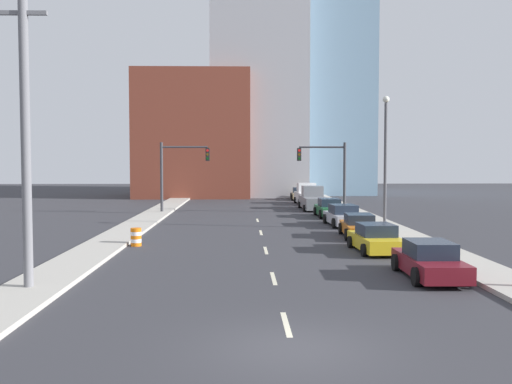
{
  "coord_description": "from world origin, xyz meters",
  "views": [
    {
      "loc": [
        -1.22,
        -13.32,
        4.45
      ],
      "look_at": [
        -0.14,
        28.4,
        2.2
      ],
      "focal_mm": 40.0,
      "sensor_mm": 36.0,
      "label": 1
    }
  ],
  "objects": [
    {
      "name": "traffic_signal_right",
      "position": [
        6.45,
        35.36,
        3.93
      ],
      "size": [
        4.21,
        0.35,
        6.06
      ],
      "color": "#38383D",
      "rests_on": "ground"
    },
    {
      "name": "sedan_orange",
      "position": [
        5.68,
        19.71,
        0.64
      ],
      "size": [
        2.21,
        4.78,
        1.37
      ],
      "rotation": [
        0.0,
        0.0,
        -0.05
      ],
      "color": "orange",
      "rests_on": "ground"
    },
    {
      "name": "street_lamp",
      "position": [
        8.2,
        23.71,
        5.02
      ],
      "size": [
        0.44,
        0.44,
        8.69
      ],
      "color": "#4C4C51",
      "rests_on": "ground"
    },
    {
      "name": "sedan_maroon",
      "position": [
        5.95,
        8.01,
        0.66
      ],
      "size": [
        2.13,
        4.65,
        1.42
      ],
      "rotation": [
        0.0,
        0.0,
        -0.02
      ],
      "color": "maroon",
      "rests_on": "ground"
    },
    {
      "name": "lane_stripe_at_30m",
      "position": [
        0.0,
        29.51,
        0.0
      ],
      "size": [
        0.16,
        2.4,
        0.01
      ],
      "primitive_type": "cube",
      "color": "beige",
      "rests_on": "ground"
    },
    {
      "name": "traffic_barrel",
      "position": [
        -6.76,
        16.56,
        0.47
      ],
      "size": [
        0.56,
        0.56,
        0.95
      ],
      "color": "orange",
      "rests_on": "ground"
    },
    {
      "name": "ground_plane",
      "position": [
        0.0,
        0.0,
        0.0
      ],
      "size": [
        200.0,
        200.0,
        0.0
      ],
      "primitive_type": "plane",
      "color": "#333338"
    },
    {
      "name": "pickup_truck_gray",
      "position": [
        5.44,
        39.03,
        0.86
      ],
      "size": [
        2.44,
        6.25,
        2.15
      ],
      "rotation": [
        0.0,
        0.0,
        0.01
      ],
      "color": "slate",
      "rests_on": "ground"
    },
    {
      "name": "sedan_tan",
      "position": [
        5.54,
        52.63,
        0.66
      ],
      "size": [
        2.18,
        4.63,
        1.42
      ],
      "rotation": [
        0.0,
        0.0,
        -0.05
      ],
      "color": "tan",
      "rests_on": "ground"
    },
    {
      "name": "traffic_signal_left",
      "position": [
        -6.81,
        35.36,
        3.93
      ],
      "size": [
        4.21,
        0.35,
        6.06
      ],
      "color": "#38383D",
      "rests_on": "ground"
    },
    {
      "name": "lane_stripe_at_8m",
      "position": [
        0.0,
        8.1,
        0.0
      ],
      "size": [
        0.16,
        2.4,
        0.01
      ],
      "primitive_type": "cube",
      "color": "beige",
      "rests_on": "ground"
    },
    {
      "name": "building_brick_left",
      "position": [
        -7.17,
        61.19,
        7.71
      ],
      "size": [
        14.0,
        16.0,
        15.43
      ],
      "color": "brown",
      "rests_on": "ground"
    },
    {
      "name": "sedan_yellow",
      "position": [
        5.41,
        14.38,
        0.63
      ],
      "size": [
        2.28,
        4.49,
        1.38
      ],
      "rotation": [
        0.0,
        0.0,
        0.05
      ],
      "color": "gold",
      "rests_on": "ground"
    },
    {
      "name": "lane_stripe_at_15m",
      "position": [
        0.0,
        14.91,
        0.0
      ],
      "size": [
        0.16,
        2.4,
        0.01
      ],
      "primitive_type": "cube",
      "color": "beige",
      "rests_on": "ground"
    },
    {
      "name": "lane_stripe_at_22m",
      "position": [
        0.0,
        22.02,
        0.0
      ],
      "size": [
        0.16,
        2.4,
        0.01
      ],
      "primitive_type": "cube",
      "color": "beige",
      "rests_on": "ground"
    },
    {
      "name": "lane_stripe_at_2m",
      "position": [
        0.0,
        2.0,
        0.0
      ],
      "size": [
        0.16,
        2.4,
        0.01
      ],
      "primitive_type": "cube",
      "color": "beige",
      "rests_on": "ground"
    },
    {
      "name": "sidewalk_right",
      "position": [
        8.37,
        44.4,
        0.09
      ],
      "size": [
        2.32,
        88.79,
        0.18
      ],
      "color": "#ADA89E",
      "rests_on": "ground"
    },
    {
      "name": "utility_pole_left_near",
      "position": [
        -8.48,
        6.11,
        5.22
      ],
      "size": [
        1.6,
        0.32,
        10.18
      ],
      "color": "slate",
      "rests_on": "ground"
    },
    {
      "name": "building_glass_right",
      "position": [
        9.77,
        69.19,
        19.87
      ],
      "size": [
        13.0,
        20.0,
        39.74
      ],
      "color": "#7A9EB7",
      "rests_on": "ground"
    },
    {
      "name": "pickup_truck_white",
      "position": [
        5.67,
        45.89,
        0.87
      ],
      "size": [
        2.54,
        5.41,
        2.17
      ],
      "rotation": [
        0.0,
        0.0,
        0.04
      ],
      "color": "silver",
      "rests_on": "ground"
    },
    {
      "name": "sedan_silver",
      "position": [
        5.83,
        25.74,
        0.67
      ],
      "size": [
        2.36,
        4.83,
        1.46
      ],
      "rotation": [
        0.0,
        0.0,
        0.06
      ],
      "color": "#B2B2BC",
      "rests_on": "ground"
    },
    {
      "name": "sidewalk_left",
      "position": [
        -8.37,
        44.4,
        0.09
      ],
      "size": [
        2.32,
        88.79,
        0.18
      ],
      "color": "#ADA89E",
      "rests_on": "ground"
    },
    {
      "name": "sedan_green",
      "position": [
        5.8,
        31.85,
        0.69
      ],
      "size": [
        2.09,
        4.78,
        1.49
      ],
      "rotation": [
        0.0,
        0.0,
        0.01
      ],
      "color": "#1E6033",
      "rests_on": "ground"
    },
    {
      "name": "building_office_center",
      "position": [
        1.03,
        65.19,
        14.29
      ],
      "size": [
        12.0,
        20.0,
        28.58
      ],
      "color": "#A8A8AD",
      "rests_on": "ground"
    }
  ]
}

